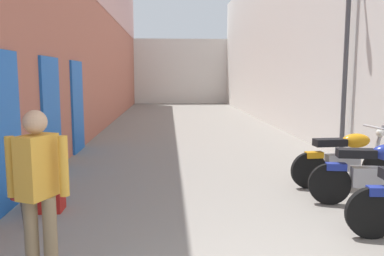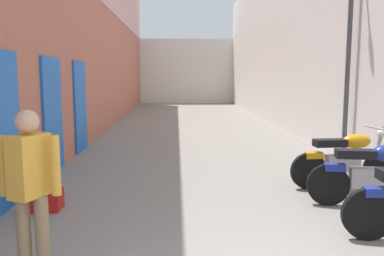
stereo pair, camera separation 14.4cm
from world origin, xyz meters
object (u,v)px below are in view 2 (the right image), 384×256
at_px(plastic_crate, 45,200).
at_px(street_lamp, 345,34).
at_px(umbrella_leaning, 13,176).
at_px(pedestrian_by_doorway, 31,185).
at_px(motorcycle_third, 375,172).
at_px(motorcycle_fourth, 346,158).

distance_m(plastic_crate, street_lamp, 6.57).
xyz_separation_m(plastic_crate, street_lamp, (5.32, 2.87, 2.57)).
bearing_deg(plastic_crate, street_lamp, 28.34).
bearing_deg(umbrella_leaning, pedestrian_by_doorway, -62.31).
relative_size(motorcycle_third, motorcycle_fourth, 0.99).
relative_size(motorcycle_third, plastic_crate, 4.18).
distance_m(pedestrian_by_doorway, umbrella_leaning, 1.48).
bearing_deg(motorcycle_fourth, plastic_crate, -168.58).
xyz_separation_m(pedestrian_by_doorway, plastic_crate, (-0.57, 2.04, -0.78)).
relative_size(plastic_crate, umbrella_leaning, 0.46).
xyz_separation_m(motorcycle_fourth, street_lamp, (0.70, 1.94, 2.21)).
bearing_deg(motorcycle_third, motorcycle_fourth, 89.99).
xyz_separation_m(motorcycle_fourth, pedestrian_by_doorway, (-4.05, -2.97, 0.42)).
xyz_separation_m(pedestrian_by_doorway, umbrella_leaning, (-0.68, 1.29, -0.24)).
bearing_deg(motorcycle_third, plastic_crate, 179.34).
distance_m(plastic_crate, umbrella_leaning, 0.93).
height_order(plastic_crate, umbrella_leaning, umbrella_leaning).
bearing_deg(pedestrian_by_doorway, plastic_crate, 105.60).
height_order(motorcycle_third, street_lamp, street_lamp).
distance_m(motorcycle_fourth, street_lamp, 3.02).
distance_m(pedestrian_by_doorway, plastic_crate, 2.26).
height_order(motorcycle_third, motorcycle_fourth, same).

